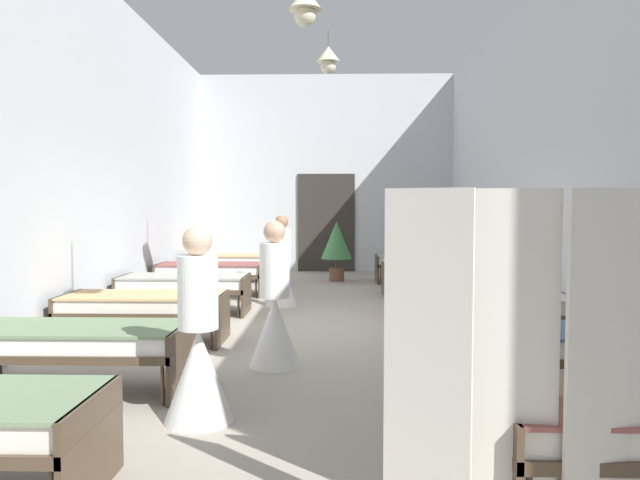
# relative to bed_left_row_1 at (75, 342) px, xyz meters

# --- Properties ---
(ground_plane) EXTENTS (6.77, 14.32, 0.10)m
(ground_plane) POSITION_rel_bed_left_row_1_xyz_m (2.04, 2.85, -0.49)
(ground_plane) COLOR #9E9384
(room_shell) EXTENTS (6.57, 13.92, 4.82)m
(room_shell) POSITION_rel_bed_left_row_1_xyz_m (2.03, 4.22, 1.98)
(room_shell) COLOR silver
(room_shell) RESTS_ON ground
(bed_left_row_1) EXTENTS (1.90, 0.84, 0.57)m
(bed_left_row_1) POSITION_rel_bed_left_row_1_xyz_m (0.00, 0.00, 0.00)
(bed_left_row_1) COLOR #473828
(bed_left_row_1) RESTS_ON ground
(bed_right_row_1) EXTENTS (1.90, 0.84, 0.57)m
(bed_right_row_1) POSITION_rel_bed_left_row_1_xyz_m (4.07, 0.00, 0.00)
(bed_right_row_1) COLOR #473828
(bed_right_row_1) RESTS_ON ground
(bed_left_row_2) EXTENTS (1.90, 0.84, 0.57)m
(bed_left_row_2) POSITION_rel_bed_left_row_1_xyz_m (0.00, 1.90, 0.00)
(bed_left_row_2) COLOR #473828
(bed_left_row_2) RESTS_ON ground
(bed_right_row_2) EXTENTS (1.90, 0.84, 0.57)m
(bed_right_row_2) POSITION_rel_bed_left_row_1_xyz_m (4.07, 1.90, 0.00)
(bed_right_row_2) COLOR #473828
(bed_right_row_2) RESTS_ON ground
(bed_left_row_3) EXTENTS (1.90, 0.84, 0.57)m
(bed_left_row_3) POSITION_rel_bed_left_row_1_xyz_m (0.00, 3.80, 0.00)
(bed_left_row_3) COLOR #473828
(bed_left_row_3) RESTS_ON ground
(bed_right_row_3) EXTENTS (1.90, 0.84, 0.57)m
(bed_right_row_3) POSITION_rel_bed_left_row_1_xyz_m (4.07, 3.80, 0.00)
(bed_right_row_3) COLOR #473828
(bed_right_row_3) RESTS_ON ground
(bed_left_row_4) EXTENTS (1.90, 0.84, 0.57)m
(bed_left_row_4) POSITION_rel_bed_left_row_1_xyz_m (0.00, 5.70, 0.00)
(bed_left_row_4) COLOR #473828
(bed_left_row_4) RESTS_ON ground
(bed_right_row_4) EXTENTS (1.90, 0.84, 0.57)m
(bed_right_row_4) POSITION_rel_bed_left_row_1_xyz_m (4.07, 5.70, 0.00)
(bed_right_row_4) COLOR #473828
(bed_right_row_4) RESTS_ON ground
(bed_left_row_5) EXTENTS (1.90, 0.84, 0.57)m
(bed_left_row_5) POSITION_rel_bed_left_row_1_xyz_m (0.00, 7.60, 0.00)
(bed_left_row_5) COLOR #473828
(bed_left_row_5) RESTS_ON ground
(bed_right_row_5) EXTENTS (1.90, 0.84, 0.57)m
(bed_right_row_5) POSITION_rel_bed_left_row_1_xyz_m (4.07, 7.60, 0.00)
(bed_right_row_5) COLOR #473828
(bed_right_row_5) RESTS_ON ground
(nurse_near_aisle) EXTENTS (0.52, 0.52, 1.49)m
(nurse_near_aisle) POSITION_rel_bed_left_row_1_xyz_m (1.66, 0.86, 0.09)
(nurse_near_aisle) COLOR white
(nurse_near_aisle) RESTS_ON ground
(nurse_mid_aisle) EXTENTS (0.52, 0.52, 1.49)m
(nurse_mid_aisle) POSITION_rel_bed_left_row_1_xyz_m (1.24, -0.70, 0.09)
(nurse_mid_aisle) COLOR white
(nurse_mid_aisle) RESTS_ON ground
(nurse_far_aisle) EXTENTS (0.52, 0.52, 1.49)m
(nurse_far_aisle) POSITION_rel_bed_left_row_1_xyz_m (1.40, 4.52, 0.09)
(nurse_far_aisle) COLOR white
(nurse_far_aisle) RESTS_ON ground
(patient_seated_primary) EXTENTS (0.44, 0.44, 0.80)m
(patient_seated_primary) POSITION_rel_bed_left_row_1_xyz_m (3.72, -1.84, 0.43)
(patient_seated_primary) COLOR gray
(patient_seated_primary) RESTS_ON bed_right_row_0
(potted_plant) EXTENTS (0.66, 0.66, 1.28)m
(potted_plant) POSITION_rel_bed_left_row_1_xyz_m (2.29, 7.78, 0.38)
(potted_plant) COLOR brown
(potted_plant) RESTS_ON ground
(privacy_screen) EXTENTS (1.25, 0.20, 1.70)m
(privacy_screen) POSITION_rel_bed_left_row_1_xyz_m (3.12, -2.28, 0.41)
(privacy_screen) COLOR silver
(privacy_screen) RESTS_ON ground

